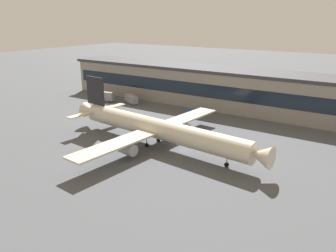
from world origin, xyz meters
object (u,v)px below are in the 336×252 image
(catering_truck, at_px, (106,96))
(pushback_tractor, at_px, (193,112))
(fuel_truck, at_px, (131,99))
(traffic_cone_1, at_px, (130,153))
(traffic_cone_0, at_px, (152,154))
(airliner, at_px, (157,129))

(catering_truck, xyz_separation_m, pushback_tractor, (41.28, 2.89, -1.24))
(fuel_truck, bearing_deg, traffic_cone_1, -50.54)
(fuel_truck, height_order, traffic_cone_0, fuel_truck)
(traffic_cone_0, bearing_deg, fuel_truck, 135.14)
(catering_truck, relative_size, traffic_cone_0, 13.33)
(airliner, bearing_deg, catering_truck, 147.83)
(pushback_tractor, bearing_deg, catering_truck, -176.00)
(airliner, relative_size, fuel_truck, 7.40)
(airliner, height_order, fuel_truck, airliner)
(traffic_cone_0, bearing_deg, catering_truck, 144.39)
(traffic_cone_0, distance_m, traffic_cone_1, 5.74)
(traffic_cone_1, bearing_deg, traffic_cone_0, 29.38)
(traffic_cone_1, bearing_deg, airliner, 74.84)
(airliner, xyz_separation_m, traffic_cone_0, (2.58, -6.12, -4.85))
(catering_truck, relative_size, pushback_tractor, 1.44)
(traffic_cone_1, bearing_deg, fuel_truck, 129.46)
(catering_truck, bearing_deg, fuel_truck, 16.20)
(traffic_cone_1, bearing_deg, catering_truck, 139.52)
(catering_truck, distance_m, traffic_cone_1, 61.28)
(traffic_cone_0, bearing_deg, traffic_cone_1, -150.62)
(airliner, xyz_separation_m, fuel_truck, (-37.82, 34.08, -3.25))
(catering_truck, bearing_deg, traffic_cone_1, -40.48)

